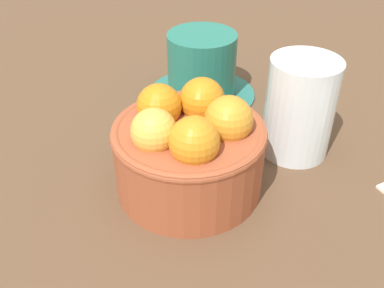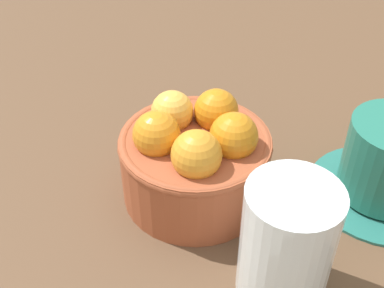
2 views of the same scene
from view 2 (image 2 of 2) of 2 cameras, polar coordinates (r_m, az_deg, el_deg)
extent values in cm
cube|color=brown|center=(49.67, 0.33, -7.00)|extent=(156.11, 114.82, 3.38)
cylinder|color=#9E4C2D|center=(46.16, 0.35, -2.62)|extent=(13.93, 13.93, 6.77)
torus|color=#9E4C2D|center=(44.24, 0.37, 0.27)|extent=(14.13, 14.13, 1.00)
sphere|color=orange|center=(40.65, 0.53, -1.29)|extent=(4.37, 4.37, 4.37)
sphere|color=orange|center=(42.75, 4.90, 0.89)|extent=(4.36, 4.36, 4.36)
sphere|color=orange|center=(45.78, 2.85, 3.89)|extent=(4.22, 4.22, 4.22)
sphere|color=#EEB446|center=(45.68, -2.33, 3.82)|extent=(4.02, 4.02, 4.02)
sphere|color=orange|center=(42.57, -4.08, 0.74)|extent=(4.30, 4.30, 4.30)
cylinder|color=#277066|center=(51.59, 21.17, -5.14)|extent=(14.00, 14.00, 0.60)
cylinder|color=silver|center=(37.90, 11.04, -11.36)|extent=(7.12, 7.12, 10.55)
camera|label=1|loc=(0.46, -48.57, 20.09)|focal=40.86mm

